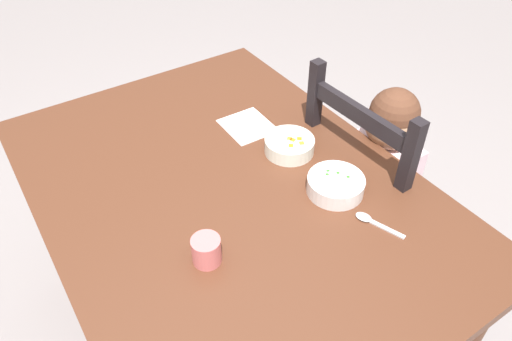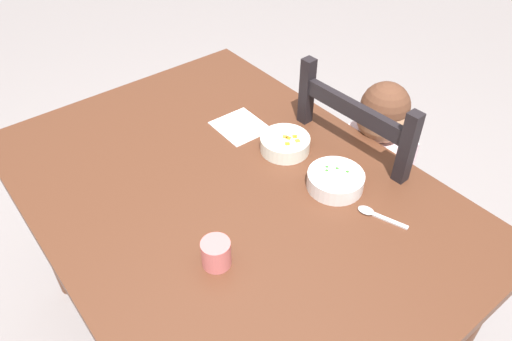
{
  "view_description": "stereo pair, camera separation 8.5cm",
  "coord_description": "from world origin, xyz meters",
  "px_view_note": "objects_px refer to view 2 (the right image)",
  "views": [
    {
      "loc": [
        0.87,
        -0.48,
        1.69
      ],
      "look_at": [
        0.04,
        0.07,
        0.82
      ],
      "focal_mm": 33.99,
      "sensor_mm": 36.0,
      "label": 1
    },
    {
      "loc": [
        0.82,
        -0.55,
        1.69
      ],
      "look_at": [
        0.04,
        0.07,
        0.82
      ],
      "focal_mm": 33.99,
      "sensor_mm": 36.0,
      "label": 2
    }
  ],
  "objects_px": {
    "dining_chair": "(362,201)",
    "bowl_of_carrots": "(285,143)",
    "dining_table": "(229,213)",
    "child_figure": "(368,168)",
    "bowl_of_peas": "(335,180)",
    "drinking_cup": "(216,253)",
    "spoon": "(373,213)"
  },
  "relations": [
    {
      "from": "dining_chair",
      "to": "bowl_of_carrots",
      "type": "bearing_deg",
      "value": -110.2
    },
    {
      "from": "dining_table",
      "to": "child_figure",
      "type": "relative_size",
      "value": 1.45
    },
    {
      "from": "bowl_of_peas",
      "to": "bowl_of_carrots",
      "type": "relative_size",
      "value": 1.05
    },
    {
      "from": "bowl_of_carrots",
      "to": "drinking_cup",
      "type": "distance_m",
      "value": 0.47
    },
    {
      "from": "child_figure",
      "to": "bowl_of_peas",
      "type": "height_order",
      "value": "child_figure"
    },
    {
      "from": "spoon",
      "to": "drinking_cup",
      "type": "bearing_deg",
      "value": -106.86
    },
    {
      "from": "bowl_of_carrots",
      "to": "spoon",
      "type": "bearing_deg",
      "value": 0.33
    },
    {
      "from": "child_figure",
      "to": "dining_chair",
      "type": "bearing_deg",
      "value": 20.18
    },
    {
      "from": "dining_chair",
      "to": "bowl_of_carrots",
      "type": "relative_size",
      "value": 6.65
    },
    {
      "from": "bowl_of_peas",
      "to": "spoon",
      "type": "xyz_separation_m",
      "value": [
        0.14,
        0.0,
        -0.02
      ]
    },
    {
      "from": "dining_table",
      "to": "spoon",
      "type": "bearing_deg",
      "value": 36.27
    },
    {
      "from": "dining_table",
      "to": "bowl_of_carrots",
      "type": "height_order",
      "value": "bowl_of_carrots"
    },
    {
      "from": "dining_table",
      "to": "dining_chair",
      "type": "distance_m",
      "value": 0.58
    },
    {
      "from": "child_figure",
      "to": "dining_table",
      "type": "bearing_deg",
      "value": -98.46
    },
    {
      "from": "dining_table",
      "to": "spoon",
      "type": "height_order",
      "value": "spoon"
    },
    {
      "from": "dining_chair",
      "to": "bowl_of_peas",
      "type": "bearing_deg",
      "value": -70.59
    },
    {
      "from": "drinking_cup",
      "to": "spoon",
      "type": "bearing_deg",
      "value": 73.14
    },
    {
      "from": "dining_table",
      "to": "spoon",
      "type": "distance_m",
      "value": 0.42
    },
    {
      "from": "bowl_of_carrots",
      "to": "bowl_of_peas",
      "type": "bearing_deg",
      "value": -0.0
    },
    {
      "from": "dining_table",
      "to": "bowl_of_carrots",
      "type": "bearing_deg",
      "value": 96.58
    },
    {
      "from": "child_figure",
      "to": "bowl_of_carrots",
      "type": "bearing_deg",
      "value": -109.86
    },
    {
      "from": "child_figure",
      "to": "drinking_cup",
      "type": "distance_m",
      "value": 0.74
    },
    {
      "from": "dining_table",
      "to": "child_figure",
      "type": "bearing_deg",
      "value": 81.54
    },
    {
      "from": "bowl_of_carrots",
      "to": "drinking_cup",
      "type": "xyz_separation_m",
      "value": [
        0.23,
        -0.41,
        0.01
      ]
    },
    {
      "from": "dining_chair",
      "to": "spoon",
      "type": "distance_m",
      "value": 0.5
    },
    {
      "from": "spoon",
      "to": "drinking_cup",
      "type": "relative_size",
      "value": 1.93
    },
    {
      "from": "dining_chair",
      "to": "bowl_of_peas",
      "type": "xyz_separation_m",
      "value": [
        0.1,
        -0.29,
        0.34
      ]
    },
    {
      "from": "child_figure",
      "to": "drinking_cup",
      "type": "xyz_separation_m",
      "value": [
        0.12,
        -0.7,
        0.2
      ]
    },
    {
      "from": "dining_table",
      "to": "spoon",
      "type": "relative_size",
      "value": 9.96
    },
    {
      "from": "bowl_of_peas",
      "to": "bowl_of_carrots",
      "type": "bearing_deg",
      "value": 180.0
    },
    {
      "from": "bowl_of_carrots",
      "to": "drinking_cup",
      "type": "bearing_deg",
      "value": -61.16
    },
    {
      "from": "dining_table",
      "to": "child_figure",
      "type": "xyz_separation_m",
      "value": [
        0.08,
        0.53,
        -0.06
      ]
    }
  ]
}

